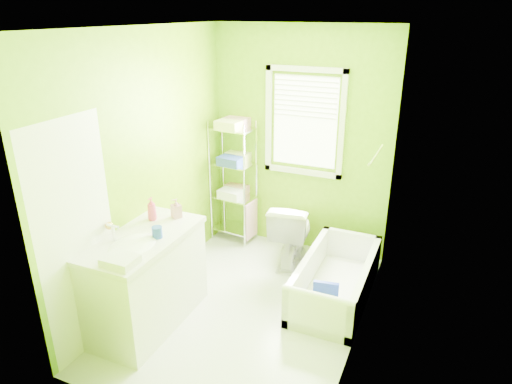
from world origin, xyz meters
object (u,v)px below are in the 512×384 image
at_px(toilet, 291,232).
at_px(vanity, 146,278).
at_px(bathtub, 335,286).
at_px(wire_shelf_unit, 235,169).

height_order(toilet, vanity, vanity).
bearing_deg(bathtub, vanity, -144.59).
height_order(bathtub, toilet, toilet).
distance_m(bathtub, vanity, 1.85).
relative_size(bathtub, toilet, 1.81).
distance_m(bathtub, wire_shelf_unit, 1.86).
relative_size(toilet, wire_shelf_unit, 0.50).
bearing_deg(toilet, bathtub, 133.67).
xyz_separation_m(bathtub, wire_shelf_unit, (-1.48, 0.78, 0.79)).
xyz_separation_m(toilet, vanity, (-0.84, -1.56, 0.09)).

